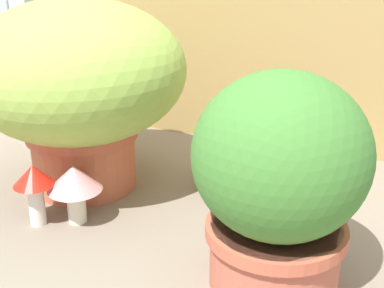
{
  "coord_description": "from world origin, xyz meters",
  "views": [
    {
      "loc": [
        0.52,
        -0.99,
        0.61
      ],
      "look_at": [
        0.1,
        0.02,
        0.18
      ],
      "focal_mm": 48.92,
      "sensor_mm": 36.0,
      "label": 1
    }
  ],
  "objects_px": {
    "grass_planter": "(78,80)",
    "mushroom_ornament_red": "(34,183)",
    "cat": "(249,152)",
    "mushroom_ornament_pink": "(74,182)",
    "leafy_planter": "(279,179)"
  },
  "relations": [
    {
      "from": "cat",
      "to": "mushroom_ornament_pink",
      "type": "height_order",
      "value": "cat"
    },
    {
      "from": "leafy_planter",
      "to": "mushroom_ornament_pink",
      "type": "distance_m",
      "value": 0.49
    },
    {
      "from": "grass_planter",
      "to": "mushroom_ornament_red",
      "type": "distance_m",
      "value": 0.28
    },
    {
      "from": "mushroom_ornament_red",
      "to": "mushroom_ornament_pink",
      "type": "relative_size",
      "value": 1.04
    },
    {
      "from": "mushroom_ornament_red",
      "to": "leafy_planter",
      "type": "bearing_deg",
      "value": -1.35
    },
    {
      "from": "grass_planter",
      "to": "cat",
      "type": "distance_m",
      "value": 0.46
    },
    {
      "from": "grass_planter",
      "to": "cat",
      "type": "xyz_separation_m",
      "value": [
        0.42,
        0.09,
        -0.16
      ]
    },
    {
      "from": "grass_planter",
      "to": "leafy_planter",
      "type": "bearing_deg",
      "value": -22.08
    },
    {
      "from": "grass_planter",
      "to": "mushroom_ornament_red",
      "type": "height_order",
      "value": "grass_planter"
    },
    {
      "from": "mushroom_ornament_red",
      "to": "cat",
      "type": "bearing_deg",
      "value": 37.33
    },
    {
      "from": "grass_planter",
      "to": "mushroom_ornament_red",
      "type": "bearing_deg",
      "value": -87.14
    },
    {
      "from": "mushroom_ornament_pink",
      "to": "leafy_planter",
      "type": "bearing_deg",
      "value": -6.6
    },
    {
      "from": "mushroom_ornament_red",
      "to": "mushroom_ornament_pink",
      "type": "distance_m",
      "value": 0.09
    },
    {
      "from": "cat",
      "to": "mushroom_ornament_red",
      "type": "xyz_separation_m",
      "value": [
        -0.4,
        -0.31,
        -0.02
      ]
    },
    {
      "from": "leafy_planter",
      "to": "cat",
      "type": "relative_size",
      "value": 1.19
    }
  ]
}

